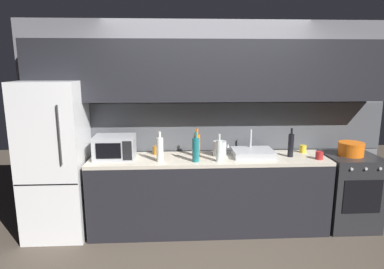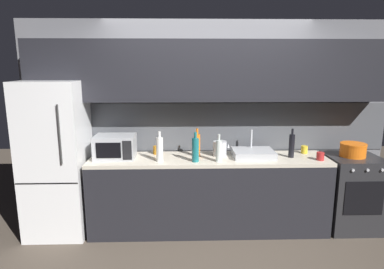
{
  "view_description": "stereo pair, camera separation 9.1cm",
  "coord_description": "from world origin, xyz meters",
  "px_view_note": "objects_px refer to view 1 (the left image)",
  "views": [
    {
      "loc": [
        -0.4,
        -2.89,
        1.97
      ],
      "look_at": [
        -0.2,
        0.9,
        1.18
      ],
      "focal_mm": 31.43,
      "sensor_mm": 36.0,
      "label": 1
    },
    {
      "loc": [
        -0.31,
        -2.9,
        1.97
      ],
      "look_at": [
        -0.2,
        0.9,
        1.18
      ],
      "focal_mm": 31.43,
      "sensor_mm": 36.0,
      "label": 2
    }
  ],
  "objects_px": {
    "oven_range": "(349,191)",
    "kettle": "(220,148)",
    "mug_amber": "(156,150)",
    "cooking_pot": "(351,149)",
    "wine_bottle_white": "(160,149)",
    "wine_bottle_orange": "(197,145)",
    "wine_bottle_teal": "(196,149)",
    "mug_red": "(319,155)",
    "wine_bottle_clear": "(219,150)",
    "refrigerator": "(55,160)",
    "mug_yellow": "(303,149)",
    "microwave": "(115,147)",
    "wine_bottle_dark": "(291,145)"
  },
  "relations": [
    {
      "from": "wine_bottle_orange",
      "to": "mug_red",
      "type": "relative_size",
      "value": 3.68
    },
    {
      "from": "wine_bottle_clear",
      "to": "refrigerator",
      "type": "bearing_deg",
      "value": 174.8
    },
    {
      "from": "refrigerator",
      "to": "mug_red",
      "type": "xyz_separation_m",
      "value": [
        3.04,
        -0.14,
        0.05
      ]
    },
    {
      "from": "mug_red",
      "to": "cooking_pot",
      "type": "bearing_deg",
      "value": 17.75
    },
    {
      "from": "oven_range",
      "to": "mug_red",
      "type": "bearing_deg",
      "value": -163.21
    },
    {
      "from": "wine_bottle_dark",
      "to": "wine_bottle_clear",
      "type": "bearing_deg",
      "value": -169.87
    },
    {
      "from": "refrigerator",
      "to": "mug_yellow",
      "type": "bearing_deg",
      "value": 3.09
    },
    {
      "from": "microwave",
      "to": "mug_amber",
      "type": "bearing_deg",
      "value": 18.95
    },
    {
      "from": "oven_range",
      "to": "kettle",
      "type": "xyz_separation_m",
      "value": [
        -1.6,
        0.07,
        0.54
      ]
    },
    {
      "from": "wine_bottle_dark",
      "to": "mug_red",
      "type": "xyz_separation_m",
      "value": [
        0.29,
        -0.13,
        -0.1
      ]
    },
    {
      "from": "oven_range",
      "to": "wine_bottle_clear",
      "type": "xyz_separation_m",
      "value": [
        -1.64,
        -0.17,
        0.58
      ]
    },
    {
      "from": "oven_range",
      "to": "mug_yellow",
      "type": "height_order",
      "value": "mug_yellow"
    },
    {
      "from": "microwave",
      "to": "mug_red",
      "type": "distance_m",
      "value": 2.36
    },
    {
      "from": "wine_bottle_orange",
      "to": "cooking_pot",
      "type": "relative_size",
      "value": 1.12
    },
    {
      "from": "wine_bottle_teal",
      "to": "oven_range",
      "type": "bearing_deg",
      "value": 4.8
    },
    {
      "from": "wine_bottle_clear",
      "to": "wine_bottle_teal",
      "type": "relative_size",
      "value": 0.93
    },
    {
      "from": "wine_bottle_teal",
      "to": "mug_red",
      "type": "height_order",
      "value": "wine_bottle_teal"
    },
    {
      "from": "mug_amber",
      "to": "mug_red",
      "type": "bearing_deg",
      "value": -9.7
    },
    {
      "from": "oven_range",
      "to": "wine_bottle_white",
      "type": "xyz_separation_m",
      "value": [
        -2.3,
        -0.13,
        0.59
      ]
    },
    {
      "from": "kettle",
      "to": "wine_bottle_dark",
      "type": "xyz_separation_m",
      "value": [
        0.83,
        -0.08,
        0.05
      ]
    },
    {
      "from": "wine_bottle_dark",
      "to": "mug_red",
      "type": "relative_size",
      "value": 3.77
    },
    {
      "from": "wine_bottle_clear",
      "to": "mug_yellow",
      "type": "xyz_separation_m",
      "value": [
        1.09,
        0.33,
        -0.08
      ]
    },
    {
      "from": "wine_bottle_white",
      "to": "mug_red",
      "type": "bearing_deg",
      "value": -0.39
    },
    {
      "from": "mug_red",
      "to": "wine_bottle_orange",
      "type": "bearing_deg",
      "value": 171.25
    },
    {
      "from": "oven_range",
      "to": "wine_bottle_orange",
      "type": "distance_m",
      "value": 1.96
    },
    {
      "from": "mug_amber",
      "to": "cooking_pot",
      "type": "bearing_deg",
      "value": -4.39
    },
    {
      "from": "oven_range",
      "to": "mug_yellow",
      "type": "bearing_deg",
      "value": 163.51
    },
    {
      "from": "refrigerator",
      "to": "wine_bottle_dark",
      "type": "bearing_deg",
      "value": -0.3
    },
    {
      "from": "microwave",
      "to": "wine_bottle_dark",
      "type": "distance_m",
      "value": 2.06
    },
    {
      "from": "mug_amber",
      "to": "wine_bottle_teal",
      "type": "bearing_deg",
      "value": -36.51
    },
    {
      "from": "wine_bottle_teal",
      "to": "mug_yellow",
      "type": "height_order",
      "value": "wine_bottle_teal"
    },
    {
      "from": "wine_bottle_white",
      "to": "wine_bottle_clear",
      "type": "bearing_deg",
      "value": -3.38
    },
    {
      "from": "oven_range",
      "to": "mug_red",
      "type": "height_order",
      "value": "mug_red"
    },
    {
      "from": "wine_bottle_clear",
      "to": "cooking_pot",
      "type": "height_order",
      "value": "wine_bottle_clear"
    },
    {
      "from": "wine_bottle_clear",
      "to": "oven_range",
      "type": "bearing_deg",
      "value": 5.89
    },
    {
      "from": "wine_bottle_orange",
      "to": "wine_bottle_clear",
      "type": "bearing_deg",
      "value": -46.22
    },
    {
      "from": "kettle",
      "to": "cooking_pot",
      "type": "distance_m",
      "value": 1.58
    },
    {
      "from": "refrigerator",
      "to": "microwave",
      "type": "height_order",
      "value": "refrigerator"
    },
    {
      "from": "wine_bottle_white",
      "to": "mug_red",
      "type": "height_order",
      "value": "wine_bottle_white"
    },
    {
      "from": "wine_bottle_white",
      "to": "mug_red",
      "type": "distance_m",
      "value": 1.83
    },
    {
      "from": "refrigerator",
      "to": "kettle",
      "type": "bearing_deg",
      "value": 2.07
    },
    {
      "from": "oven_range",
      "to": "kettle",
      "type": "relative_size",
      "value": 4.41
    },
    {
      "from": "wine_bottle_orange",
      "to": "cooking_pot",
      "type": "distance_m",
      "value": 1.85
    },
    {
      "from": "wine_bottle_clear",
      "to": "mug_amber",
      "type": "distance_m",
      "value": 0.8
    },
    {
      "from": "kettle",
      "to": "mug_yellow",
      "type": "xyz_separation_m",
      "value": [
        1.05,
        0.09,
        -0.04
      ]
    },
    {
      "from": "wine_bottle_clear",
      "to": "mug_red",
      "type": "height_order",
      "value": "wine_bottle_clear"
    },
    {
      "from": "wine_bottle_clear",
      "to": "microwave",
      "type": "bearing_deg",
      "value": 170.99
    },
    {
      "from": "wine_bottle_orange",
      "to": "mug_red",
      "type": "xyz_separation_m",
      "value": [
        1.4,
        -0.22,
        -0.09
      ]
    },
    {
      "from": "wine_bottle_white",
      "to": "mug_amber",
      "type": "xyz_separation_m",
      "value": [
        -0.06,
        0.31,
        -0.09
      ]
    },
    {
      "from": "mug_yellow",
      "to": "wine_bottle_teal",
      "type": "bearing_deg",
      "value": -166.66
    }
  ]
}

